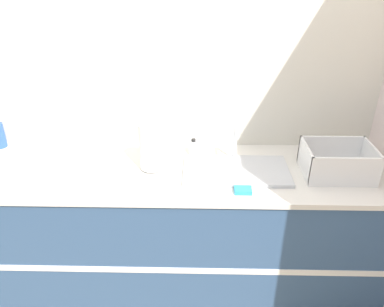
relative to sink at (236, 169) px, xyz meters
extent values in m
cube|color=beige|center=(-0.42, 0.37, 0.39)|extent=(4.98, 0.06, 2.60)
cube|color=#33517A|center=(-0.42, 0.02, -0.48)|extent=(2.58, 0.65, 0.87)
cube|color=white|center=(-0.42, -0.30, -0.48)|extent=(2.58, 0.01, 0.04)
cube|color=silver|center=(-0.42, 0.02, -0.03)|extent=(2.61, 0.67, 0.03)
cube|color=silver|center=(0.00, 0.00, -0.01)|extent=(0.59, 0.33, 0.02)
cylinder|color=silver|center=(0.00, 0.14, 0.10)|extent=(0.02, 0.02, 0.18)
cylinder|color=silver|center=(0.00, 0.08, 0.19)|extent=(0.02, 0.12, 0.02)
cylinder|color=#4C4C51|center=(-0.48, 0.02, -0.01)|extent=(0.10, 0.10, 0.01)
cylinder|color=white|center=(-0.48, 0.02, 0.13)|extent=(0.13, 0.13, 0.27)
cube|color=white|center=(0.56, -0.02, -0.01)|extent=(0.37, 0.27, 0.01)
cube|color=white|center=(0.56, -0.15, 0.08)|extent=(0.37, 0.01, 0.16)
cube|color=white|center=(0.56, 0.11, 0.08)|extent=(0.37, 0.01, 0.16)
cube|color=white|center=(0.38, -0.02, 0.08)|extent=(0.01, 0.27, 0.16)
cube|color=white|center=(0.73, -0.02, 0.08)|extent=(0.01, 0.27, 0.16)
cylinder|color=silver|center=(-0.25, 0.20, 0.03)|extent=(0.06, 0.06, 0.09)
cylinder|color=black|center=(-0.25, 0.20, 0.08)|extent=(0.03, 0.03, 0.02)
cube|color=#3399BF|center=(0.02, -0.21, 0.00)|extent=(0.09, 0.06, 0.02)
camera|label=1|loc=(-0.21, -1.84, 1.07)|focal=35.00mm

